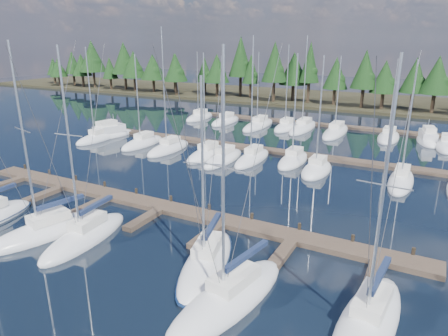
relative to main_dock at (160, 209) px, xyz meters
The scene contains 13 objects.
ground 12.65m from the main_dock, 90.00° to the left, with size 260.00×260.00×0.00m, color black.
far_shore 72.64m from the main_dock, 90.00° to the left, with size 220.00×30.00×0.60m, color #2B2818.
main_dock is the anchor object (origin of this frame).
back_docks 32.23m from the main_dock, 90.00° to the left, with size 50.00×21.80×0.40m.
front_sailboat_2 9.25m from the main_dock, 124.14° to the right, with size 5.00×9.38×15.11m.
front_sailboat_3 7.03m from the main_dock, 105.27° to the right, with size 3.45×8.94×14.82m.
front_sailboat_4 9.83m from the main_dock, 35.41° to the right, with size 5.09×9.85×13.23m.
front_sailboat_5 13.84m from the main_dock, 36.90° to the right, with size 4.70×10.26×14.94m.
front_sailboat_6 19.61m from the main_dock, 20.13° to the right, with size 3.64×9.73×14.63m.
back_sailboat_rows 27.58m from the main_dock, 89.83° to the left, with size 49.82×32.44×16.62m.
motor_yacht_left 30.60m from the main_dock, 141.22° to the left, with size 4.54×8.78×4.18m.
motor_yacht_right 42.95m from the main_dock, 62.95° to the left, with size 4.06×8.18×3.90m.
tree_line 63.48m from the main_dock, 94.17° to the left, with size 184.89×11.63×14.55m.
Camera 1 is at (19.92, -8.21, 14.33)m, focal length 32.00 mm.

